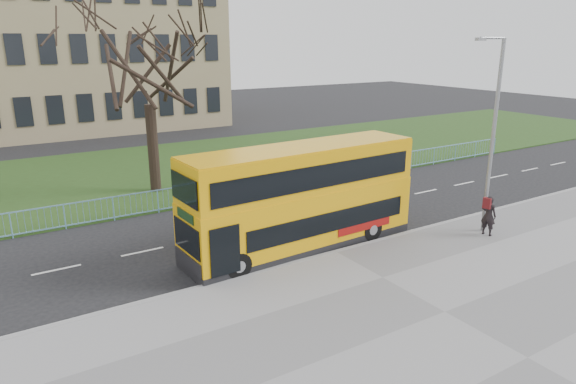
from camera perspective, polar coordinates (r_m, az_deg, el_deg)
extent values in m
plane|color=black|center=(20.40, 2.65, -5.46)|extent=(120.00, 120.00, 0.00)
cube|color=slate|center=(15.86, 17.01, -12.79)|extent=(80.00, 10.50, 0.12)
cube|color=gray|center=(19.22, 5.30, -6.72)|extent=(80.00, 0.20, 0.14)
cube|color=#233A15|center=(32.62, -11.79, 2.71)|extent=(80.00, 15.40, 0.08)
cube|color=#8B7A58|center=(50.85, -26.35, 14.17)|extent=(30.00, 15.00, 14.00)
cube|color=#E3A009|center=(19.39, 1.52, -2.91)|extent=(9.36, 2.62, 1.72)
cube|color=#E3A009|center=(19.08, 1.55, -0.05)|extent=(9.36, 2.62, 0.30)
cube|color=#E3A009|center=(18.84, 1.57, 2.64)|extent=(9.31, 2.57, 1.55)
cube|color=black|center=(18.85, 4.83, -3.33)|extent=(7.15, 0.36, 0.75)
cube|color=black|center=(18.01, 3.62, 1.71)|extent=(8.53, 0.42, 0.84)
cylinder|color=black|center=(17.23, -5.53, -8.16)|extent=(0.93, 0.29, 0.92)
cylinder|color=black|center=(20.56, 9.25, -4.11)|extent=(0.93, 0.29, 0.92)
imported|color=black|center=(21.92, 21.39, -2.45)|extent=(0.52, 0.67, 1.63)
cylinder|color=gray|center=(21.66, 21.79, 5.47)|extent=(0.15, 0.15, 7.59)
cylinder|color=gray|center=(20.81, 21.80, 15.62)|extent=(1.33, 0.10, 0.09)
cube|color=gray|center=(20.28, 20.62, 15.61)|extent=(0.43, 0.17, 0.11)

